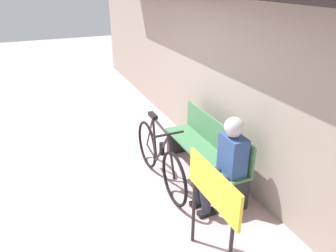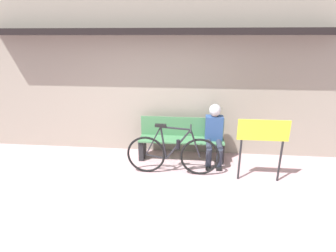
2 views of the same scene
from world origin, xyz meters
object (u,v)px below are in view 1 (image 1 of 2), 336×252
(park_bench_near, at_px, (206,152))
(person_seated, at_px, (226,157))
(signboard, at_px, (213,195))
(bicycle, at_px, (159,158))

(park_bench_near, distance_m, person_seated, 0.71)
(park_bench_near, relative_size, signboard, 1.53)
(bicycle, distance_m, person_seated, 0.98)
(bicycle, distance_m, signboard, 1.58)
(bicycle, xyz_separation_m, signboard, (1.52, -0.09, 0.44))
(park_bench_near, xyz_separation_m, person_seated, (0.64, -0.11, 0.28))
(park_bench_near, xyz_separation_m, bicycle, (-0.12, -0.66, -0.01))
(bicycle, bearing_deg, person_seated, 35.52)
(bicycle, height_order, signboard, signboard)
(park_bench_near, height_order, signboard, signboard)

